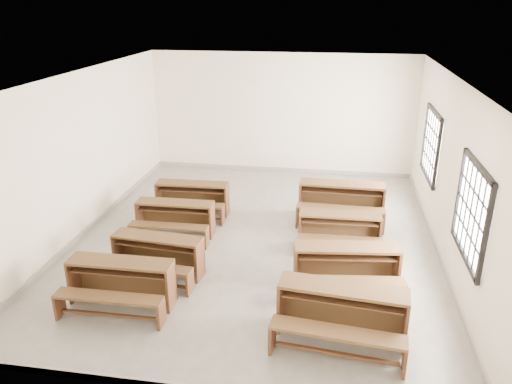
% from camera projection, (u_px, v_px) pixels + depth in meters
% --- Properties ---
extents(room, '(8.50, 8.50, 3.20)m').
position_uv_depth(room, '(261.00, 134.00, 9.17)').
color(room, gray).
rests_on(room, ground).
extents(desk_set_0, '(1.64, 0.86, 0.73)m').
position_uv_depth(desk_set_0, '(120.00, 280.00, 7.68)').
color(desk_set_0, brown).
rests_on(desk_set_0, ground).
extents(desk_set_1, '(1.63, 0.95, 0.70)m').
position_uv_depth(desk_set_1, '(157.00, 253.00, 8.53)').
color(desk_set_1, brown).
rests_on(desk_set_1, ground).
extents(desk_set_2, '(1.56, 0.82, 0.70)m').
position_uv_depth(desk_set_2, '(175.00, 216.00, 9.98)').
color(desk_set_2, brown).
rests_on(desk_set_2, ground).
extents(desk_set_3, '(1.61, 0.87, 0.71)m').
position_uv_depth(desk_set_3, '(192.00, 196.00, 10.97)').
color(desk_set_3, brown).
rests_on(desk_set_3, ground).
extents(desk_set_4, '(1.86, 1.10, 0.80)m').
position_uv_depth(desk_set_4, '(342.00, 310.00, 6.88)').
color(desk_set_4, brown).
rests_on(desk_set_4, ground).
extents(desk_set_5, '(1.79, 1.08, 0.76)m').
position_uv_depth(desk_set_5, '(346.00, 265.00, 8.08)').
color(desk_set_5, brown).
rests_on(desk_set_5, ground).
extents(desk_set_6, '(1.56, 0.84, 0.69)m').
position_uv_depth(desk_set_6, '(340.00, 228.00, 9.46)').
color(desk_set_6, brown).
rests_on(desk_set_6, ground).
extents(desk_set_7, '(1.83, 0.98, 0.81)m').
position_uv_depth(desk_set_7, '(341.00, 199.00, 10.68)').
color(desk_set_7, brown).
rests_on(desk_set_7, ground).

